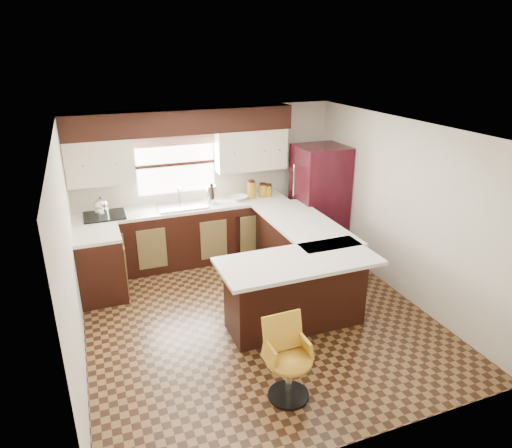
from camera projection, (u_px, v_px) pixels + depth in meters
name	position (u px, v px, depth m)	size (l,w,h in m)	color
floor	(257.00, 316.00, 5.90)	(4.40, 4.40, 0.00)	#49301A
ceiling	(257.00, 130.00, 5.03)	(4.40, 4.40, 0.00)	silver
wall_back	(208.00, 182.00, 7.38)	(4.40, 4.40, 0.00)	beige
wall_front	(358.00, 329.00, 3.55)	(4.40, 4.40, 0.00)	beige
wall_left	(69.00, 257.00, 4.76)	(4.40, 4.40, 0.00)	beige
wall_right	(401.00, 209.00, 6.17)	(4.40, 4.40, 0.00)	beige
base_cab_back	(187.00, 236.00, 7.24)	(3.30, 0.60, 0.90)	black
base_cab_left	(101.00, 267.00, 6.22)	(0.60, 0.70, 0.90)	black
counter_back	(185.00, 208.00, 7.07)	(3.30, 0.60, 0.04)	silver
counter_left	(96.00, 235.00, 6.05)	(0.60, 0.70, 0.04)	silver
soffit	(182.00, 122.00, 6.72)	(3.40, 0.35, 0.36)	black
upper_cab_left	(99.00, 162.00, 6.49)	(0.94, 0.35, 0.64)	beige
upper_cab_right	(251.00, 150.00, 7.26)	(1.14, 0.35, 0.64)	beige
window_pane	(176.00, 164.00, 7.07)	(1.20, 0.02, 0.90)	white
valance	(175.00, 140.00, 6.89)	(1.30, 0.06, 0.18)	#D19B93
sink	(182.00, 206.00, 7.02)	(0.75, 0.45, 0.03)	#B2B2B7
dishwasher	(252.00, 235.00, 7.33)	(0.58, 0.03, 0.78)	black
cooktop	(104.00, 216.00, 6.64)	(0.58, 0.50, 0.03)	black
peninsula_long	(299.00, 255.00, 6.58)	(0.60, 1.95, 0.90)	black
peninsula_return	(295.00, 293.00, 5.56)	(1.65, 0.60, 0.90)	black
counter_pen_long	(303.00, 224.00, 6.43)	(0.84, 1.95, 0.04)	silver
counter_pen_return	(299.00, 261.00, 5.30)	(1.89, 0.84, 0.04)	silver
refrigerator	(319.00, 200.00, 7.48)	(0.77, 0.74, 1.80)	#340812
bar_chair	(289.00, 362.00, 4.40)	(0.45, 0.45, 0.84)	#BF8B22
kettle	(101.00, 206.00, 6.57)	(0.20, 0.20, 0.27)	silver
percolator	(212.00, 194.00, 7.15)	(0.15, 0.15, 0.28)	silver
mixing_bowl	(239.00, 198.00, 7.34)	(0.26, 0.26, 0.06)	white
canister_large	(251.00, 190.00, 7.40)	(0.13, 0.13, 0.27)	#A07416
canister_med	(263.00, 191.00, 7.48)	(0.14, 0.14, 0.20)	#A07416
canister_small	(268.00, 191.00, 7.51)	(0.14, 0.14, 0.17)	#A07416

